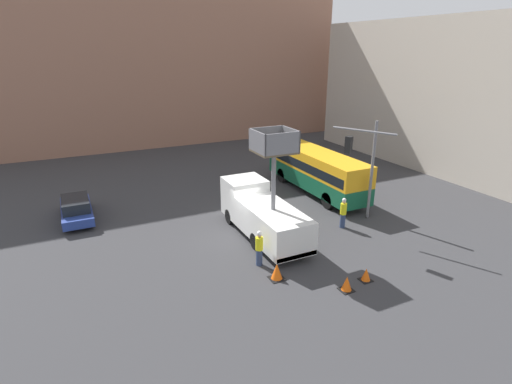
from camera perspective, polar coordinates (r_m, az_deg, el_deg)
The scene contains 12 objects.
ground_plane at distance 23.36m, azimuth -1.36°, elevation -6.13°, with size 120.00×120.00×0.00m, color #333335.
building_backdrop_far at distance 48.55m, azimuth -16.37°, elevation 18.91°, with size 44.00×10.00×20.09m.
building_backdrop_side at distance 40.83m, azimuth 27.85°, elevation 12.19°, with size 10.00×28.00×12.69m.
utility_truck at distance 22.67m, azimuth 0.86°, elevation -2.82°, with size 2.35×7.42×6.42m.
city_bus at distance 29.90m, azimuth 8.53°, elevation 3.37°, with size 2.42×10.18×3.14m.
traffic_light_pole at distance 24.15m, azimuth 15.27°, elevation 4.71°, with size 3.64×3.39×6.19m.
road_worker_near_truck at distance 19.89m, azimuth 0.47°, elevation -8.02°, with size 0.38×0.38×1.87m.
road_worker_directing at distance 24.47m, azimuth 12.35°, elevation -2.91°, with size 0.38×0.38×1.89m.
traffic_cone_near_truck at distance 18.72m, azimuth 12.83°, elevation -12.68°, with size 0.61×0.61×0.69m.
traffic_cone_mid_road at distance 19.66m, azimuth 15.44°, elevation -11.34°, with size 0.55×0.55×0.63m.
traffic_cone_far_side at distance 19.07m, azimuth 2.99°, elevation -11.31°, with size 0.69×0.69×0.79m.
parked_car_curbside at distance 27.47m, azimuth -24.29°, elevation -2.19°, with size 1.77×4.67×1.48m.
Camera 1 is at (-8.59, -19.16, 10.25)m, focal length 28.00 mm.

